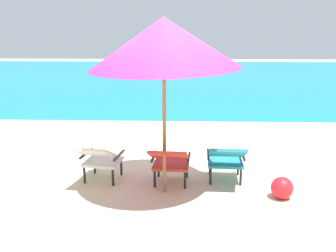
{
  "coord_description": "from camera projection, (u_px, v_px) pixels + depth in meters",
  "views": [
    {
      "loc": [
        0.23,
        -5.47,
        2.24
      ],
      "look_at": [
        0.0,
        0.46,
        0.75
      ],
      "focal_mm": 41.51,
      "sensor_mm": 36.0,
      "label": 1
    }
  ],
  "objects": [
    {
      "name": "beach_umbrella_center",
      "position": [
        164.0,
        43.0,
        4.98
      ],
      "size": [
        2.84,
        2.84,
        2.43
      ],
      "color": "olive",
      "rests_on": "ground_plane"
    },
    {
      "name": "ground_plane",
      "position": [
        173.0,
        121.0,
        9.74
      ],
      "size": [
        40.0,
        40.0,
        0.0
      ],
      "primitive_type": "plane",
      "color": "beige"
    },
    {
      "name": "lounge_chair_left",
      "position": [
        99.0,
        158.0,
        5.69
      ],
      "size": [
        0.65,
        0.94,
        0.68
      ],
      "color": "silver",
      "rests_on": "ground_plane"
    },
    {
      "name": "lounge_chair_right",
      "position": [
        226.0,
        158.0,
        5.67
      ],
      "size": [
        0.57,
        0.9,
        0.68
      ],
      "color": "teal",
      "rests_on": "ground_plane"
    },
    {
      "name": "ocean_band",
      "position": [
        178.0,
        77.0,
        18.38
      ],
      "size": [
        40.0,
        18.0,
        0.01
      ],
      "primitive_type": "cube",
      "color": "teal",
      "rests_on": "ground_plane"
    },
    {
      "name": "beach_ball",
      "position": [
        282.0,
        188.0,
        5.24
      ],
      "size": [
        0.3,
        0.3,
        0.3
      ],
      "primitive_type": "sphere",
      "color": "red",
      "rests_on": "ground_plane"
    },
    {
      "name": "lounge_chair_center",
      "position": [
        170.0,
        161.0,
        5.57
      ],
      "size": [
        0.6,
        0.91,
        0.68
      ],
      "color": "red",
      "rests_on": "ground_plane"
    }
  ]
}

